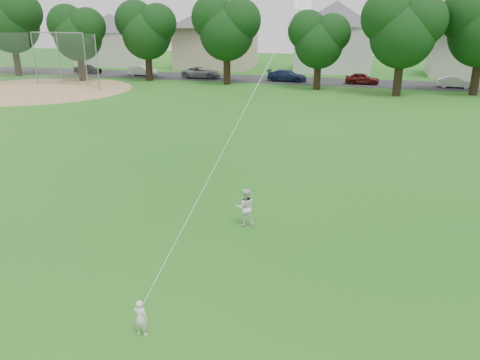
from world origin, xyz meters
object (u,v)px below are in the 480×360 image
(older_boy, at_px, (245,207))
(baseball_backstop, at_px, (56,60))
(kite, at_px, (241,117))
(toddler, at_px, (141,318))

(older_boy, height_order, baseball_backstop, baseball_backstop)
(older_boy, bearing_deg, kite, 76.00)
(toddler, distance_m, baseball_backstop, 43.48)
(toddler, bearing_deg, baseball_backstop, -53.55)
(baseball_backstop, bearing_deg, toddler, -51.07)
(kite, distance_m, baseball_backstop, 40.11)
(kite, height_order, baseball_backstop, kite)
(kite, xyz_separation_m, baseball_backstop, (-28.11, 28.58, -1.42))
(toddler, relative_size, older_boy, 0.68)
(older_boy, bearing_deg, baseball_backstop, -67.37)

